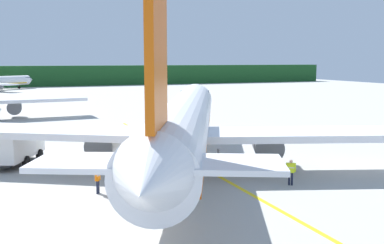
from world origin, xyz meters
TOP-DOWN VIEW (x-y plane):
  - ground at (0.00, 48.00)m, footprint 240.00×320.00m
  - distant_treeline at (0.00, 131.62)m, footprint 216.00×6.00m
  - airliner_foreground at (10.60, 14.60)m, footprint 33.08×39.25m
  - airliner_distant at (47.25, 169.08)m, footprint 22.80×18.96m
  - service_truck_catering at (-1.44, 19.91)m, footprint 4.46×6.23m
  - crew_marshaller at (3.09, 9.79)m, footprint 0.42×0.56m
  - crew_loader_left at (5.76, 8.44)m, footprint 0.48×0.48m
  - crew_loader_right at (15.19, 7.03)m, footprint 0.53×0.45m
  - apron_guide_line at (11.77, 10.12)m, footprint 0.30×60.00m

SIDE VIEW (x-z plane):
  - ground at x=0.00m, z-range -0.20..0.00m
  - apron_guide_line at x=11.77m, z-range 0.00..0.01m
  - crew_marshaller at x=3.09m, z-range 0.15..1.82m
  - crew_loader_left at x=5.76m, z-range 0.15..1.87m
  - crew_loader_right at x=15.19m, z-range 0.16..1.87m
  - service_truck_catering at x=-1.44m, z-range 0.15..2.99m
  - airliner_distant at x=47.25m, z-range -1.41..5.14m
  - distant_treeline at x=0.00m, z-range 0.00..6.36m
  - airliner_foreground at x=10.60m, z-range -2.56..9.34m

